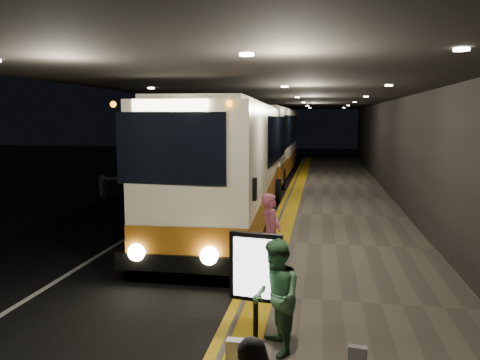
% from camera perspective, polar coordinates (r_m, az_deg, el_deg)
% --- Properties ---
extents(ground, '(90.00, 90.00, 0.00)m').
position_cam_1_polar(ground, '(13.01, -8.22, -8.59)').
color(ground, black).
extents(lane_line_white, '(0.12, 50.00, 0.01)m').
position_cam_1_polar(lane_line_white, '(18.18, -8.73, -3.95)').
color(lane_line_white, silver).
rests_on(lane_line_white, ground).
extents(kerb_stripe_yellow, '(0.18, 50.00, 0.01)m').
position_cam_1_polar(kerb_stripe_yellow, '(17.32, 4.44, -4.46)').
color(kerb_stripe_yellow, gold).
rests_on(kerb_stripe_yellow, ground).
extents(sidewalk, '(4.50, 50.00, 0.15)m').
position_cam_1_polar(sidewalk, '(17.25, 12.43, -4.42)').
color(sidewalk, '#514C44').
rests_on(sidewalk, ground).
extents(tactile_strip, '(0.50, 50.00, 0.01)m').
position_cam_1_polar(tactile_strip, '(17.25, 6.10, -4.01)').
color(tactile_strip, gold).
rests_on(tactile_strip, sidewalk).
extents(terminal_wall, '(0.10, 50.00, 6.00)m').
position_cam_1_polar(terminal_wall, '(17.15, 20.26, 5.08)').
color(terminal_wall, black).
rests_on(terminal_wall, ground).
extents(support_columns, '(0.80, 24.80, 4.40)m').
position_cam_1_polar(support_columns, '(16.83, -8.99, 2.68)').
color(support_columns, black).
rests_on(support_columns, ground).
extents(canopy, '(9.00, 50.00, 0.40)m').
position_cam_1_polar(canopy, '(16.96, 5.11, 10.90)').
color(canopy, black).
rests_on(canopy, support_columns).
extents(coach_main, '(3.21, 12.88, 3.99)m').
position_cam_1_polar(coach_main, '(15.77, -1.17, 1.41)').
color(coach_main, beige).
rests_on(coach_main, ground).
extents(coach_second, '(2.75, 12.99, 4.08)m').
position_cam_1_polar(coach_second, '(27.73, 3.34, 4.14)').
color(coach_second, beige).
rests_on(coach_second, ground).
extents(passenger_boarding, '(0.58, 0.74, 1.81)m').
position_cam_1_polar(passenger_boarding, '(10.41, 3.78, -6.60)').
color(passenger_boarding, '#D36284').
rests_on(passenger_boarding, sidewalk).
extents(passenger_waiting_green, '(0.77, 0.95, 1.70)m').
position_cam_1_polar(passenger_waiting_green, '(7.07, 4.43, -14.01)').
color(passenger_waiting_green, '#3C6D47').
rests_on(passenger_waiting_green, sidewalk).
extents(bag_polka, '(0.27, 0.15, 0.31)m').
position_cam_1_polar(bag_polka, '(7.13, 14.12, -20.21)').
color(bag_polka, black).
rests_on(bag_polka, sidewalk).
extents(bag_plain, '(0.27, 0.16, 0.33)m').
position_cam_1_polar(bag_plain, '(7.08, -0.55, -20.08)').
color(bag_plain, white).
rests_on(bag_plain, sidewalk).
extents(info_sign, '(0.83, 0.23, 1.74)m').
position_cam_1_polar(info_sign, '(7.22, 1.94, -10.84)').
color(info_sign, black).
rests_on(info_sign, sidewalk).
extents(stanchion_post, '(0.05, 0.05, 1.05)m').
position_cam_1_polar(stanchion_post, '(9.14, 1.98, -11.13)').
color(stanchion_post, black).
rests_on(stanchion_post, sidewalk).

